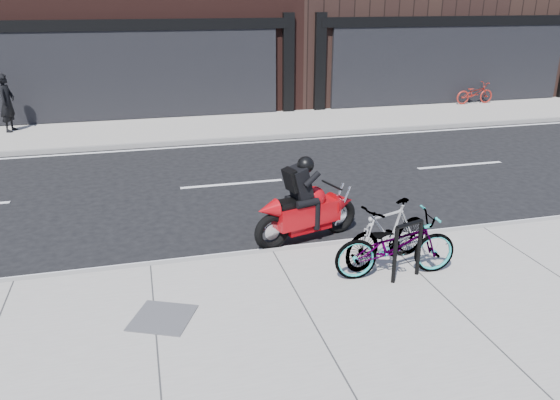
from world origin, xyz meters
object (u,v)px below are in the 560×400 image
object	(u,v)px
bicycle_far	(475,93)
bicycle_front	(396,245)
utility_grate	(163,318)
bicycle_rear	(388,233)
motorcycle	(311,206)
pedestrian	(7,103)
bike_rack	(408,246)

from	to	relation	value
bicycle_far	bicycle_front	bearing A→B (deg)	141.05
bicycle_front	utility_grate	world-z (taller)	bicycle_front
bicycle_rear	bicycle_front	bearing A→B (deg)	-27.22
motorcycle	bicycle_far	world-z (taller)	motorcycle
bicycle_rear	utility_grate	xyz separation A→B (m)	(-3.55, -0.74, -0.51)
bicycle_front	motorcycle	world-z (taller)	motorcycle
bicycle_rear	bicycle_far	xyz separation A→B (m)	(9.28, 11.84, -0.10)
bicycle_rear	bicycle_far	world-z (taller)	bicycle_rear
motorcycle	pedestrian	bearing A→B (deg)	108.03
bike_rack	bicycle_rear	size ratio (longest dim) A/B	0.53
motorcycle	bicycle_far	size ratio (longest dim) A/B	1.30
utility_grate	pedestrian	bearing A→B (deg)	108.32
bicycle_rear	utility_grate	bearing A→B (deg)	-97.39
bike_rack	bicycle_front	xyz separation A→B (m)	(-0.12, 0.15, -0.04)
bicycle_rear	motorcycle	distance (m)	1.64
pedestrian	utility_grate	bearing A→B (deg)	-148.40
bike_rack	bicycle_far	size ratio (longest dim) A/B	0.58
bicycle_rear	pedestrian	distance (m)	13.64
bicycle_rear	utility_grate	size ratio (longest dim) A/B	2.28
bike_rack	pedestrian	size ratio (longest dim) A/B	0.51
bicycle_front	bicycle_far	bearing A→B (deg)	-33.65
bicycle_rear	motorcycle	xyz separation A→B (m)	(-0.80, 1.43, -0.00)
bike_rack	utility_grate	distance (m)	3.65
bicycle_far	bike_rack	bearing A→B (deg)	141.73
motorcycle	bicycle_far	distance (m)	14.49
bicycle_far	utility_grate	distance (m)	17.97
utility_grate	bicycle_rear	bearing A→B (deg)	11.83
motorcycle	utility_grate	bearing A→B (deg)	-157.85
bike_rack	utility_grate	world-z (taller)	bike_rack
bicycle_front	bicycle_rear	size ratio (longest dim) A/B	1.10
bicycle_rear	bicycle_far	bearing A→B (deg)	122.70
bicycle_far	motorcycle	bearing A→B (deg)	134.32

